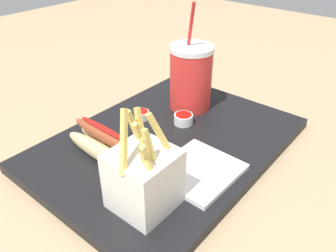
{
  "coord_description": "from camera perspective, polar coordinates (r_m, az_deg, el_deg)",
  "views": [
    {
      "loc": [
        0.42,
        0.34,
        0.39
      ],
      "look_at": [
        0.0,
        0.0,
        0.05
      ],
      "focal_mm": 36.4,
      "sensor_mm": 36.0,
      "label": 1
    }
  ],
  "objects": [
    {
      "name": "ground_plane",
      "position": [
        0.67,
        0.0,
        -4.35
      ],
      "size": [
        2.4,
        2.4,
        0.02
      ],
      "primitive_type": "cube",
      "color": "tan"
    },
    {
      "name": "food_tray",
      "position": [
        0.66,
        0.0,
        -2.95
      ],
      "size": [
        0.49,
        0.36,
        0.02
      ],
      "primitive_type": "cube",
      "color": "black",
      "rests_on": "ground_plane"
    },
    {
      "name": "soda_cup",
      "position": [
        0.74,
        3.83,
        8.15
      ],
      "size": [
        0.09,
        0.09,
        0.23
      ],
      "color": "red",
      "rests_on": "food_tray"
    },
    {
      "name": "fries_basket",
      "position": [
        0.49,
        -4.08,
        -8.72
      ],
      "size": [
        0.09,
        0.09,
        0.16
      ],
      "color": "white",
      "rests_on": "food_tray"
    },
    {
      "name": "hot_dog_1",
      "position": [
        0.6,
        -10.22,
        -3.26
      ],
      "size": [
        0.06,
        0.18,
        0.06
      ],
      "color": "#E5C689",
      "rests_on": "food_tray"
    },
    {
      "name": "ketchup_cup_1",
      "position": [
        0.7,
        2.6,
        1.28
      ],
      "size": [
        0.04,
        0.04,
        0.02
      ],
      "color": "white",
      "rests_on": "food_tray"
    },
    {
      "name": "ketchup_cup_2",
      "position": [
        0.71,
        -4.4,
        1.93
      ],
      "size": [
        0.03,
        0.03,
        0.02
      ],
      "color": "white",
      "rests_on": "food_tray"
    },
    {
      "name": "napkin_stack",
      "position": [
        0.57,
        5.15,
        -7.44
      ],
      "size": [
        0.13,
        0.12,
        0.01
      ],
      "primitive_type": "cube",
      "rotation": [
        0.0,
        0.0,
        -0.03
      ],
      "color": "white",
      "rests_on": "food_tray"
    }
  ]
}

